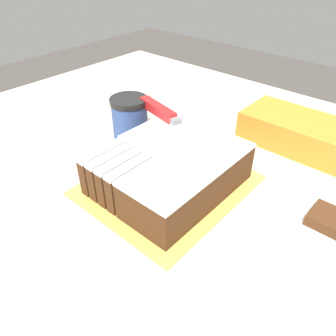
% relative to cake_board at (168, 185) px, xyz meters
% --- Properties ---
extents(countertop, '(1.40, 1.10, 0.96)m').
position_rel_cake_board_xyz_m(countertop, '(-0.03, 0.09, -0.48)').
color(countertop, beige).
rests_on(countertop, ground_plane).
extents(cake_board, '(0.27, 0.32, 0.01)m').
position_rel_cake_board_xyz_m(cake_board, '(0.00, 0.00, 0.00)').
color(cake_board, gold).
rests_on(cake_board, countertop).
extents(cake, '(0.23, 0.27, 0.08)m').
position_rel_cake_board_xyz_m(cake, '(0.00, 0.00, 0.04)').
color(cake, '#472814').
rests_on(cake, cake_board).
extents(knife, '(0.28, 0.08, 0.02)m').
position_rel_cake_board_xyz_m(knife, '(-0.10, 0.10, 0.09)').
color(knife, silver).
rests_on(knife, cake).
extents(coffee_cup, '(0.09, 0.09, 0.11)m').
position_rel_cake_board_xyz_m(coffee_cup, '(-0.20, 0.09, 0.05)').
color(coffee_cup, '#334C8C').
rests_on(coffee_cup, countertop).
extents(paper_napkin, '(0.12, 0.12, 0.01)m').
position_rel_cake_board_xyz_m(paper_napkin, '(0.28, 0.10, -0.00)').
color(paper_napkin, white).
rests_on(paper_napkin, countertop).
extents(brownie, '(0.06, 0.06, 0.02)m').
position_rel_cake_board_xyz_m(brownie, '(0.28, 0.10, 0.01)').
color(brownie, '#472814').
rests_on(brownie, paper_napkin).
extents(storage_box, '(0.25, 0.14, 0.07)m').
position_rel_cake_board_xyz_m(storage_box, '(0.12, 0.33, 0.03)').
color(storage_box, orange).
rests_on(storage_box, countertop).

